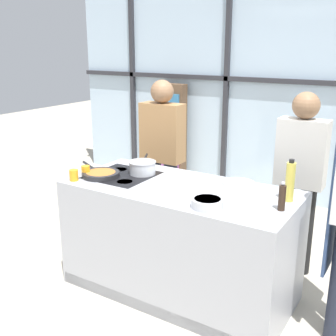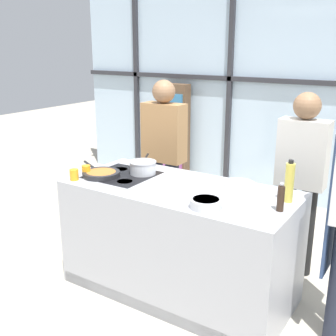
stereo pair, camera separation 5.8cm
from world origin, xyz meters
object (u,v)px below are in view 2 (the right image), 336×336
object	(u,v)px
saucepan	(143,167)
oil_bottle	(289,182)
frying_pan	(101,173)
juice_glass_near	(74,175)
spectator_center_left	(301,174)
spectator_far_left	(164,150)
juice_glass_far	(86,171)
pepper_grinder	(281,198)
mixing_bowl	(206,203)
white_plate	(238,183)

from	to	relation	value
saucepan	oil_bottle	bearing A→B (deg)	0.80
frying_pan	juice_glass_near	distance (m)	0.23
spectator_center_left	spectator_far_left	bearing A→B (deg)	0.00
spectator_center_left	juice_glass_far	bearing A→B (deg)	34.05
spectator_far_left	spectator_center_left	world-z (taller)	spectator_far_left
saucepan	pepper_grinder	size ratio (longest dim) A/B	1.97
spectator_center_left	frying_pan	size ratio (longest dim) A/B	3.07
spectator_far_left	oil_bottle	world-z (taller)	spectator_far_left
saucepan	mixing_bowl	distance (m)	0.91
spectator_far_left	frying_pan	world-z (taller)	spectator_far_left
white_plate	mixing_bowl	distance (m)	0.58
saucepan	mixing_bowl	size ratio (longest dim) A/B	1.78
white_plate	oil_bottle	size ratio (longest dim) A/B	0.84
frying_pan	mixing_bowl	size ratio (longest dim) A/B	2.35
frying_pan	spectator_far_left	bearing A→B (deg)	90.00
spectator_far_left	saucepan	distance (m)	0.76
spectator_center_left	frying_pan	world-z (taller)	spectator_center_left
pepper_grinder	oil_bottle	bearing A→B (deg)	92.87
saucepan	juice_glass_near	xyz separation A→B (m)	(-0.36, -0.45, -0.01)
oil_bottle	juice_glass_far	xyz separation A→B (m)	(-1.62, -0.33, -0.10)
spectator_far_left	saucepan	world-z (taller)	spectator_far_left
juice_glass_near	juice_glass_far	world-z (taller)	same
oil_bottle	pepper_grinder	xyz separation A→B (m)	(0.01, -0.20, -0.05)
saucepan	juice_glass_far	distance (m)	0.48
saucepan	mixing_bowl	world-z (taller)	saucepan
spectator_center_left	juice_glass_far	distance (m)	1.82
spectator_center_left	saucepan	distance (m)	1.35
oil_bottle	pepper_grinder	world-z (taller)	oil_bottle
white_plate	juice_glass_near	bearing A→B (deg)	-151.64
white_plate	juice_glass_near	xyz separation A→B (m)	(-1.17, -0.63, 0.04)
mixing_bowl	saucepan	bearing A→B (deg)	154.11
white_plate	juice_glass_far	world-z (taller)	juice_glass_far
oil_bottle	juice_glass_near	distance (m)	1.69
juice_glass_near	oil_bottle	bearing A→B (deg)	16.12
juice_glass_far	white_plate	bearing A→B (deg)	22.78
frying_pan	spectator_center_left	bearing A→B (deg)	34.39
mixing_bowl	juice_glass_far	size ratio (longest dim) A/B	2.50
white_plate	juice_glass_far	bearing A→B (deg)	-157.22
mixing_bowl	spectator_far_left	bearing A→B (deg)	134.18
juice_glass_far	spectator_far_left	bearing A→B (deg)	83.93
pepper_grinder	white_plate	bearing A→B (deg)	141.72
spectator_far_left	saucepan	size ratio (longest dim) A/B	4.13
frying_pan	white_plate	size ratio (longest dim) A/B	2.04
spectator_far_left	mixing_bowl	bearing A→B (deg)	134.18
spectator_center_left	juice_glass_far	size ratio (longest dim) A/B	17.96
frying_pan	mixing_bowl	distance (m)	1.09
mixing_bowl	juice_glass_far	bearing A→B (deg)	175.69
saucepan	frying_pan	bearing A→B (deg)	-135.73
pepper_grinder	juice_glass_far	xyz separation A→B (m)	(-1.63, -0.13, -0.05)
frying_pan	oil_bottle	size ratio (longest dim) A/B	1.72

